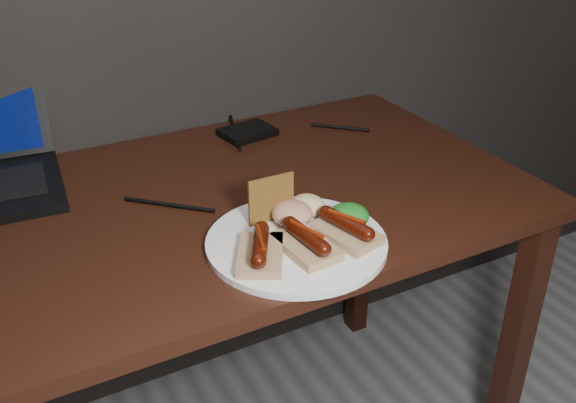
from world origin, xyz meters
The scene contains 11 objects.
desk centered at (0.00, 1.38, 0.66)m, with size 1.40×0.70×0.75m.
hard_drive centered at (0.27, 1.63, 0.76)m, with size 0.12×0.09×0.02m, color black.
desk_cables centered at (0.04, 1.52, 0.75)m, with size 1.00×0.44×0.01m.
plate centered at (0.15, 1.16, 0.76)m, with size 0.30×0.30×0.01m, color white.
bread_sausage_left centered at (0.07, 1.14, 0.78)m, with size 0.12×0.13×0.04m.
bread_sausage_center centered at (0.14, 1.12, 0.78)m, with size 0.08×0.12×0.04m.
bread_sausage_right centered at (0.22, 1.13, 0.78)m, with size 0.10×0.13×0.04m.
crispbread centered at (0.14, 1.24, 0.80)m, with size 0.09×0.01×0.09m, color olive.
salad_greens centered at (0.25, 1.16, 0.78)m, with size 0.07×0.07×0.04m, color #105213.
salsa_mound centered at (0.17, 1.21, 0.78)m, with size 0.07×0.07×0.04m, color #9D120F.
coleslaw_mound centered at (0.20, 1.23, 0.78)m, with size 0.06×0.06×0.04m, color beige.
Camera 1 is at (-0.29, 0.37, 1.33)m, focal length 40.00 mm.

